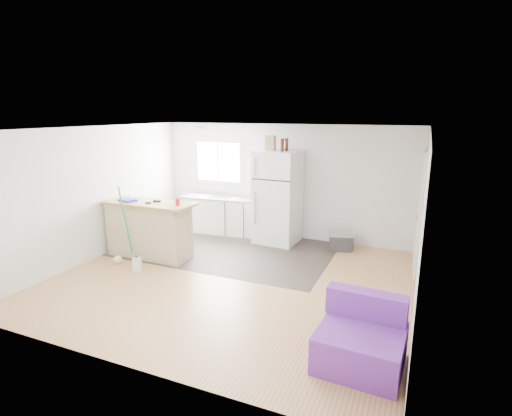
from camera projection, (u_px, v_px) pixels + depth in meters
The scene contains 19 objects.
room at pixel (231, 207), 6.20m from camera, with size 5.51×5.01×2.41m.
vinyl_zone at pixel (227, 249), 7.88m from camera, with size 4.05×2.50×0.00m, color #2D2521.
window at pixel (218, 162), 8.93m from camera, with size 1.18×0.06×0.98m.
interior_door at pixel (421, 213), 6.60m from camera, with size 0.11×0.92×2.10m.
ceiling_fixture at pixel (201, 127), 7.46m from camera, with size 0.30×0.30×0.07m, color white.
kitchen_cabinets at pixel (222, 214), 8.88m from camera, with size 1.86×0.71×1.08m.
peninsula at pixel (149, 229), 7.39m from camera, with size 1.70×0.66×1.05m.
refrigerator at pixel (278, 197), 8.13m from camera, with size 0.88×0.84×1.89m.
cooler at pixel (341, 241), 7.80m from camera, with size 0.54×0.43×0.36m.
purple_seat at pixel (361, 341), 4.27m from camera, with size 0.92×0.87×0.72m.
cleaner_jug at pixel (137, 264), 6.79m from camera, with size 0.14×0.12×0.28m.
mop at pixel (120, 251), 7.11m from camera, with size 0.28×0.40×1.43m.
red_cup at pixel (178, 202), 6.98m from camera, with size 0.08×0.08×0.12m, color red.
blue_tray at pixel (128, 200), 7.33m from camera, with size 0.30×0.22×0.04m, color #152CCD.
tool_a at pixel (157, 201), 7.26m from camera, with size 0.14×0.05×0.03m, color black.
tool_b at pixel (148, 203), 7.13m from camera, with size 0.10×0.04×0.03m, color black.
cardboard_box at pixel (270, 143), 7.89m from camera, with size 0.20×0.10×0.30m, color #9E825A.
bottle_left at pixel (282, 145), 7.76m from camera, with size 0.07×0.07×0.25m, color #37120A.
bottle_right at pixel (286, 145), 7.82m from camera, with size 0.07×0.07×0.25m, color #37120A.
Camera 1 is at (2.72, -5.40, 2.65)m, focal length 28.00 mm.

